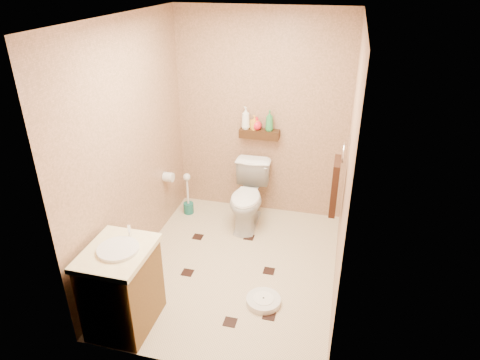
# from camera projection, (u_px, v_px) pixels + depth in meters

# --- Properties ---
(ground) EXTENTS (2.50, 2.50, 0.00)m
(ground) POSITION_uv_depth(u_px,v_px,m) (234.00, 267.00, 4.36)
(ground) COLOR beige
(ground) RESTS_ON ground
(wall_back) EXTENTS (2.00, 0.04, 2.40)m
(wall_back) POSITION_uv_depth(u_px,v_px,m) (261.00, 117.00, 4.91)
(wall_back) COLOR tan
(wall_back) RESTS_ON ground
(wall_front) EXTENTS (2.00, 0.04, 2.40)m
(wall_front) POSITION_uv_depth(u_px,v_px,m) (183.00, 236.00, 2.74)
(wall_front) COLOR tan
(wall_front) RESTS_ON ground
(wall_left) EXTENTS (0.04, 2.50, 2.40)m
(wall_left) POSITION_uv_depth(u_px,v_px,m) (131.00, 149.00, 4.04)
(wall_left) COLOR tan
(wall_left) RESTS_ON ground
(wall_right) EXTENTS (0.04, 2.50, 2.40)m
(wall_right) POSITION_uv_depth(u_px,v_px,m) (348.00, 171.00, 3.60)
(wall_right) COLOR tan
(wall_right) RESTS_ON ground
(ceiling) EXTENTS (2.00, 2.50, 0.02)m
(ceiling) POSITION_uv_depth(u_px,v_px,m) (232.00, 17.00, 3.28)
(ceiling) COLOR silver
(ceiling) RESTS_ON wall_back
(wall_shelf) EXTENTS (0.46, 0.14, 0.10)m
(wall_shelf) POSITION_uv_depth(u_px,v_px,m) (259.00, 134.00, 4.92)
(wall_shelf) COLOR #3A250F
(wall_shelf) RESTS_ON wall_back
(floor_accents) EXTENTS (1.12, 1.40, 0.01)m
(floor_accents) POSITION_uv_depth(u_px,v_px,m) (233.00, 272.00, 4.28)
(floor_accents) COLOR black
(floor_accents) RESTS_ON ground
(toilet) EXTENTS (0.43, 0.73, 0.73)m
(toilet) POSITION_uv_depth(u_px,v_px,m) (248.00, 197.00, 4.93)
(toilet) COLOR white
(toilet) RESTS_ON ground
(vanity) EXTENTS (0.51, 0.62, 0.87)m
(vanity) POSITION_uv_depth(u_px,v_px,m) (122.00, 287.00, 3.52)
(vanity) COLOR brown
(vanity) RESTS_ON ground
(bathroom_scale) EXTENTS (0.36, 0.36, 0.06)m
(bathroom_scale) POSITION_uv_depth(u_px,v_px,m) (263.00, 301.00, 3.88)
(bathroom_scale) COLOR silver
(bathroom_scale) RESTS_ON ground
(toilet_brush) EXTENTS (0.12, 0.12, 0.54)m
(toilet_brush) POSITION_uv_depth(u_px,v_px,m) (188.00, 199.00, 5.24)
(toilet_brush) COLOR #186156
(toilet_brush) RESTS_ON ground
(towel_ring) EXTENTS (0.12, 0.30, 0.76)m
(towel_ring) POSITION_uv_depth(u_px,v_px,m) (336.00, 184.00, 3.95)
(towel_ring) COLOR silver
(towel_ring) RESTS_ON wall_right
(toilet_paper) EXTENTS (0.12, 0.11, 0.12)m
(toilet_paper) POSITION_uv_depth(u_px,v_px,m) (168.00, 177.00, 4.86)
(toilet_paper) COLOR silver
(toilet_paper) RESTS_ON wall_left
(bottle_a) EXTENTS (0.14, 0.14, 0.25)m
(bottle_a) POSITION_uv_depth(u_px,v_px,m) (246.00, 118.00, 4.87)
(bottle_a) COLOR white
(bottle_a) RESTS_ON wall_shelf
(bottle_b) EXTENTS (0.10, 0.10, 0.16)m
(bottle_b) POSITION_uv_depth(u_px,v_px,m) (254.00, 122.00, 4.87)
(bottle_b) COLOR gold
(bottle_b) RESTS_ON wall_shelf
(bottle_c) EXTENTS (0.14, 0.14, 0.15)m
(bottle_c) POSITION_uv_depth(u_px,v_px,m) (257.00, 123.00, 4.87)
(bottle_c) COLOR red
(bottle_c) RESTS_ON wall_shelf
(bottle_d) EXTENTS (0.11, 0.11, 0.23)m
(bottle_d) POSITION_uv_depth(u_px,v_px,m) (269.00, 121.00, 4.82)
(bottle_d) COLOR #2C8644
(bottle_d) RESTS_ON wall_shelf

